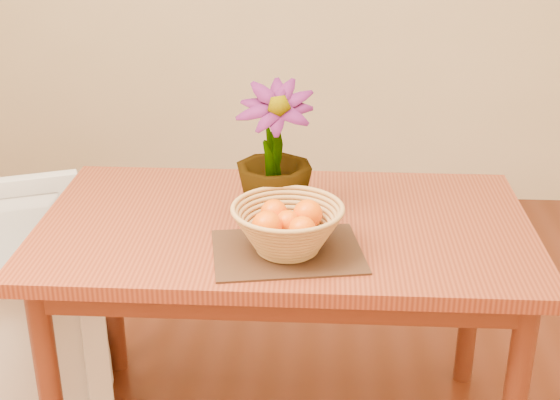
{
  "coord_description": "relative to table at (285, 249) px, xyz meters",
  "views": [
    {
      "loc": [
        0.1,
        -1.71,
        1.69
      ],
      "look_at": [
        -0.0,
        0.14,
        0.89
      ],
      "focal_mm": 50.0,
      "sensor_mm": 36.0,
      "label": 1
    }
  ],
  "objects": [
    {
      "name": "orange_pile",
      "position": [
        0.02,
        -0.19,
        0.18
      ],
      "size": [
        0.18,
        0.17,
        0.08
      ],
      "rotation": [
        0.0,
        0.0,
        0.04
      ],
      "color": "#FF6B04",
      "rests_on": "wicker_basket"
    },
    {
      "name": "wicker_basket",
      "position": [
        0.02,
        -0.19,
        0.15
      ],
      "size": [
        0.29,
        0.29,
        0.12
      ],
      "color": "tan",
      "rests_on": "placemat"
    },
    {
      "name": "table",
      "position": [
        0.0,
        0.0,
        0.0
      ],
      "size": [
        1.4,
        0.8,
        0.75
      ],
      "color": "brown",
      "rests_on": "floor"
    },
    {
      "name": "potted_plant",
      "position": [
        -0.03,
        0.03,
        0.28
      ],
      "size": [
        0.23,
        0.23,
        0.39
      ],
      "primitive_type": "imported",
      "rotation": [
        0.0,
        0.0,
        -0.07
      ],
      "color": "#1B4212",
      "rests_on": "table"
    },
    {
      "name": "placemat",
      "position": [
        0.02,
        -0.19,
        0.09
      ],
      "size": [
        0.43,
        0.35,
        0.01
      ],
      "primitive_type": "cube",
      "rotation": [
        0.0,
        0.0,
        0.17
      ],
      "color": "#3B2115",
      "rests_on": "table"
    }
  ]
}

